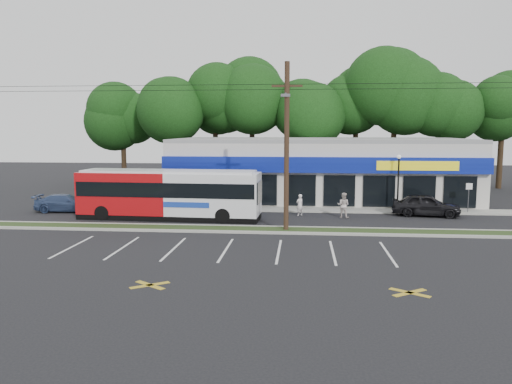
{
  "coord_description": "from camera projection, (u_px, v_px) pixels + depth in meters",
  "views": [
    {
      "loc": [
        3.91,
        -28.54,
        6.1
      ],
      "look_at": [
        0.82,
        5.0,
        1.86
      ],
      "focal_mm": 35.0,
      "sensor_mm": 36.0,
      "label": 1
    }
  ],
  "objects": [
    {
      "name": "ground",
      "position": [
        234.0,
        234.0,
        29.32
      ],
      "size": [
        120.0,
        120.0,
        0.0
      ],
      "primitive_type": "plane",
      "color": "black",
      "rests_on": "ground"
    },
    {
      "name": "grass_strip",
      "position": [
        237.0,
        229.0,
        30.3
      ],
      "size": [
        40.0,
        1.6,
        0.12
      ],
      "primitive_type": "cube",
      "color": "#293817",
      "rests_on": "ground"
    },
    {
      "name": "curb_south",
      "position": [
        235.0,
        232.0,
        29.46
      ],
      "size": [
        40.0,
        0.25,
        0.14
      ],
      "primitive_type": "cube",
      "color": "#9E9E93",
      "rests_on": "ground"
    },
    {
      "name": "curb_north",
      "position": [
        238.0,
        226.0,
        31.14
      ],
      "size": [
        40.0,
        0.25,
        0.14
      ],
      "primitive_type": "cube",
      "color": "#9E9E93",
      "rests_on": "ground"
    },
    {
      "name": "sidewalk",
      "position": [
        316.0,
        210.0,
        37.75
      ],
      "size": [
        32.0,
        2.2,
        0.1
      ],
      "primitive_type": "cube",
      "color": "#9E9E93",
      "rests_on": "ground"
    },
    {
      "name": "strip_mall",
      "position": [
        320.0,
        168.0,
        44.21
      ],
      "size": [
        25.0,
        12.55,
        5.3
      ],
      "color": "#BBB7AE",
      "rests_on": "ground"
    },
    {
      "name": "utility_pole",
      "position": [
        284.0,
        141.0,
        29.3
      ],
      "size": [
        50.0,
        2.77,
        10.0
      ],
      "color": "black",
      "rests_on": "ground"
    },
    {
      "name": "lamp_post",
      "position": [
        398.0,
        176.0,
        36.68
      ],
      "size": [
        0.3,
        0.3,
        4.25
      ],
      "color": "black",
      "rests_on": "ground"
    },
    {
      "name": "sign_post",
      "position": [
        469.0,
        192.0,
        36.14
      ],
      "size": [
        0.45,
        0.1,
        2.23
      ],
      "color": "#59595E",
      "rests_on": "ground"
    },
    {
      "name": "tree_line",
      "position": [
        303.0,
        108.0,
        53.59
      ],
      "size": [
        46.76,
        6.76,
        11.83
      ],
      "color": "black",
      "rests_on": "ground"
    },
    {
      "name": "metrobus",
      "position": [
        169.0,
        193.0,
        34.01
      ],
      "size": [
        12.55,
        3.22,
        3.34
      ],
      "rotation": [
        0.0,
        0.0,
        -0.05
      ],
      "color": "#A60C10",
      "rests_on": "ground"
    },
    {
      "name": "car_dark",
      "position": [
        426.0,
        205.0,
        35.21
      ],
      "size": [
        4.9,
        2.59,
        1.59
      ],
      "primitive_type": "imported",
      "rotation": [
        0.0,
        0.0,
        1.41
      ],
      "color": "black",
      "rests_on": "ground"
    },
    {
      "name": "car_silver",
      "position": [
        127.0,
        202.0,
        36.96
      ],
      "size": [
        4.62,
        1.94,
        1.48
      ],
      "primitive_type": "imported",
      "rotation": [
        0.0,
        0.0,
        1.65
      ],
      "color": "#A1A5A8",
      "rests_on": "ground"
    },
    {
      "name": "car_blue",
      "position": [
        66.0,
        203.0,
        37.09
      ],
      "size": [
        4.62,
        2.25,
        1.29
      ],
      "primitive_type": "imported",
      "rotation": [
        0.0,
        0.0,
        1.67
      ],
      "color": "navy",
      "rests_on": "ground"
    },
    {
      "name": "pedestrian_a",
      "position": [
        300.0,
        205.0,
        35.41
      ],
      "size": [
        0.66,
        0.63,
        1.53
      ],
      "primitive_type": "imported",
      "rotation": [
        0.0,
        0.0,
        3.8
      ],
      "color": "white",
      "rests_on": "ground"
    },
    {
      "name": "pedestrian_b",
      "position": [
        343.0,
        205.0,
        34.52
      ],
      "size": [
        1.02,
        0.9,
        1.75
      ],
      "primitive_type": "imported",
      "rotation": [
        0.0,
        0.0,
        2.82
      ],
      "color": "beige",
      "rests_on": "ground"
    }
  ]
}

